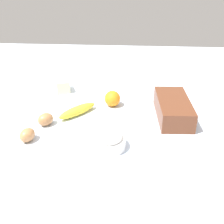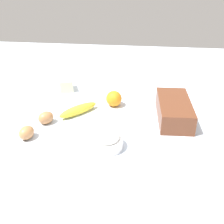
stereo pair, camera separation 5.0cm
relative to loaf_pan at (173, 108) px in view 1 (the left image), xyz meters
name	(u,v)px [view 1 (the left image)]	position (x,y,z in m)	size (l,w,h in m)	color
ground_plane	(112,122)	(0.05, -0.25, -0.05)	(2.40, 2.40, 0.02)	silver
loaf_pan	(173,108)	(0.00, 0.00, 0.00)	(0.29, 0.14, 0.08)	brown
flour_bowl	(107,140)	(0.24, -0.26, -0.01)	(0.13, 0.13, 0.06)	white
banana	(78,111)	(0.01, -0.41, -0.02)	(0.19, 0.04, 0.04)	yellow
orange_fruit	(112,99)	(-0.08, -0.26, -0.01)	(0.07, 0.07, 0.07)	orange
butter_block	(62,86)	(-0.23, -0.53, -0.01)	(0.09, 0.06, 0.06)	#F4EDB2
egg_near_butter	(46,119)	(0.11, -0.52, -0.02)	(0.05, 0.05, 0.07)	#B17848
egg_beside_bowl	(27,135)	(0.22, -0.55, -0.02)	(0.05, 0.05, 0.06)	#B87D4B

